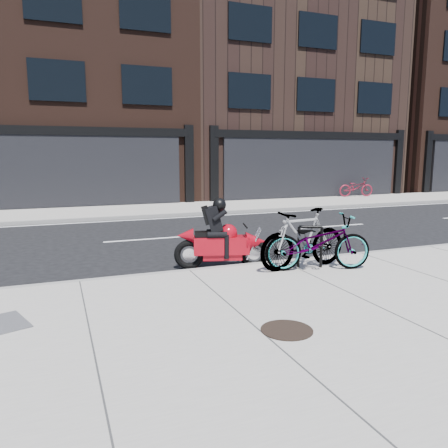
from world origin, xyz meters
name	(u,v)px	position (x,y,z in m)	size (l,w,h in m)	color
ground	(165,255)	(0.00, 0.00, 0.00)	(120.00, 120.00, 0.00)	black
sidewalk_near	(258,334)	(0.00, -5.00, 0.07)	(60.00, 6.00, 0.13)	gray
sidewalk_far	(119,211)	(0.00, 7.75, 0.07)	(60.00, 3.50, 0.13)	gray
building_center	(54,53)	(-2.00, 14.50, 7.25)	(12.00, 10.00, 14.50)	black
building_mideast	(270,87)	(10.00, 14.50, 6.25)	(12.00, 10.00, 12.50)	black
building_east	(424,93)	(22.00, 14.50, 6.50)	(10.00, 10.00, 13.00)	black
bike_rack	(310,243)	(2.26, -2.60, 0.62)	(0.46, 0.22, 0.83)	black
bicycle_front	(318,242)	(2.30, -2.81, 0.66)	(0.71, 2.04, 1.07)	gray
bicycle_rear	(303,239)	(2.11, -2.60, 0.71)	(0.55, 1.94, 1.17)	gray
motorcycle	(226,240)	(0.88, -1.62, 0.59)	(1.91, 0.87, 1.46)	black
bicycle_far	(356,187)	(12.23, 8.87, 0.61)	(0.64, 1.84, 0.97)	maroon
manhole_cover	(287,330)	(0.32, -5.18, 0.14)	(0.66, 0.66, 0.01)	black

